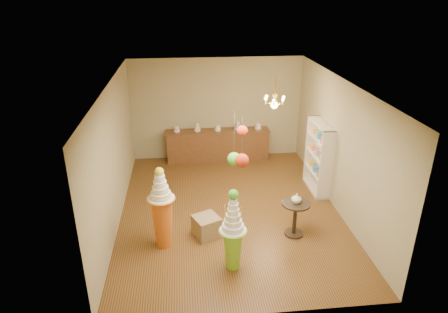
{
  "coord_description": "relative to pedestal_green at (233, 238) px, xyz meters",
  "views": [
    {
      "loc": [
        -0.98,
        -8.05,
        4.88
      ],
      "look_at": [
        -0.13,
        0.0,
        1.38
      ],
      "focal_mm": 32.0,
      "sensor_mm": 36.0,
      "label": 1
    }
  ],
  "objects": [
    {
      "name": "pom_green_mid",
      "position": [
        0.06,
        0.37,
        1.41
      ],
      "size": [
        0.23,
        0.23,
        1.07
      ],
      "color": "#393629",
      "rests_on": "ceiling"
    },
    {
      "name": "vase",
      "position": [
        1.42,
        0.92,
        0.23
      ],
      "size": [
        0.22,
        0.22,
        0.21
      ],
      "primitive_type": "imported",
      "rotation": [
        0.0,
        0.0,
        0.09
      ],
      "color": "silver",
      "rests_on": "round_table"
    },
    {
      "name": "sideboard",
      "position": [
        0.18,
        5.02,
        -0.16
      ],
      "size": [
        3.04,
        0.54,
        1.16
      ],
      "color": "brown",
      "rests_on": "floor"
    },
    {
      "name": "pedestal_green",
      "position": [
        0.0,
        0.0,
        0.0
      ],
      "size": [
        0.6,
        0.6,
        1.63
      ],
      "rotation": [
        0.0,
        0.0,
        -0.29
      ],
      "color": "#7FC42B",
      "rests_on": "floor"
    },
    {
      "name": "wall_front",
      "position": [
        0.18,
        -1.2,
        0.86
      ],
      "size": [
        5.0,
        0.04,
        3.0
      ],
      "primitive_type": "cube",
      "color": "tan",
      "rests_on": "ground"
    },
    {
      "name": "pom_red_left",
      "position": [
        0.14,
        0.04,
        1.53
      ],
      "size": [
        0.24,
        0.24,
        0.95
      ],
      "color": "#393629",
      "rests_on": "ceiling"
    },
    {
      "name": "wall_back",
      "position": [
        0.18,
        5.3,
        0.86
      ],
      "size": [
        5.0,
        0.04,
        3.0
      ],
      "primitive_type": "cube",
      "color": "tan",
      "rests_on": "ground"
    },
    {
      "name": "chandelier",
      "position": [
        1.35,
        2.98,
        1.66
      ],
      "size": [
        0.65,
        0.65,
        0.85
      ],
      "rotation": [
        0.0,
        0.0,
        0.22
      ],
      "color": "#CB8F47",
      "rests_on": "ceiling"
    },
    {
      "name": "ceiling",
      "position": [
        0.18,
        2.05,
        2.36
      ],
      "size": [
        6.5,
        6.5,
        0.0
      ],
      "primitive_type": "plane",
      "rotation": [
        3.14,
        0.0,
        0.0
      ],
      "color": "silver",
      "rests_on": "ground"
    },
    {
      "name": "wall_right",
      "position": [
        2.68,
        2.05,
        0.86
      ],
      "size": [
        0.04,
        6.5,
        3.0
      ],
      "primitive_type": "cube",
      "color": "tan",
      "rests_on": "ground"
    },
    {
      "name": "pom_red_right",
      "position": [
        0.14,
        0.02,
        2.06
      ],
      "size": [
        0.17,
        0.17,
        0.39
      ],
      "color": "#393629",
      "rests_on": "ceiling"
    },
    {
      "name": "floor",
      "position": [
        0.18,
        2.05,
        -0.64
      ],
      "size": [
        6.5,
        6.5,
        0.0
      ],
      "primitive_type": "plane",
      "color": "brown",
      "rests_on": "ground"
    },
    {
      "name": "burlap_riser",
      "position": [
        -0.42,
        1.07,
        -0.42
      ],
      "size": [
        0.65,
        0.65,
        0.45
      ],
      "primitive_type": "cube",
      "rotation": [
        0.0,
        0.0,
        0.43
      ],
      "color": "#8D724D",
      "rests_on": "floor"
    },
    {
      "name": "wall_left",
      "position": [
        -2.32,
        2.05,
        0.86
      ],
      "size": [
        0.04,
        6.5,
        3.0
      ],
      "primitive_type": "cube",
      "color": "tan",
      "rests_on": "ground"
    },
    {
      "name": "shelving_unit",
      "position": [
        2.52,
        2.85,
        0.26
      ],
      "size": [
        0.33,
        1.2,
        1.8
      ],
      "color": "silver",
      "rests_on": "floor"
    },
    {
      "name": "pedestal_orange",
      "position": [
        -1.3,
        0.83,
        0.06
      ],
      "size": [
        0.65,
        0.65,
        1.74
      ],
      "rotation": [
        0.0,
        0.0,
        -0.3
      ],
      "color": "#CB5D17",
      "rests_on": "floor"
    },
    {
      "name": "round_table",
      "position": [
        1.42,
        0.92,
        -0.15
      ],
      "size": [
        0.75,
        0.75,
        0.76
      ],
      "rotation": [
        0.0,
        0.0,
        0.31
      ],
      "color": "black",
      "rests_on": "floor"
    }
  ]
}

